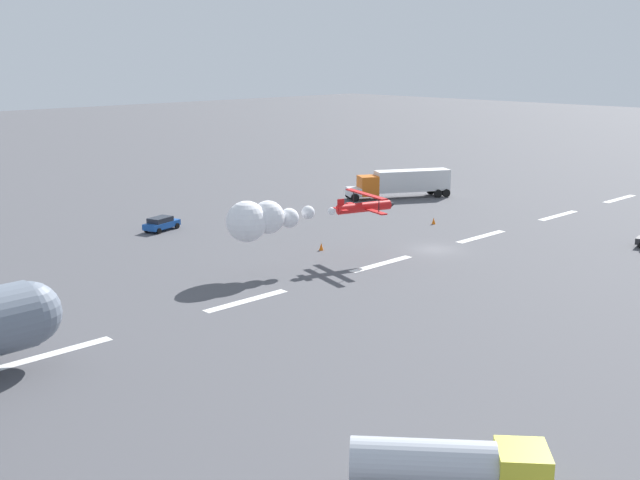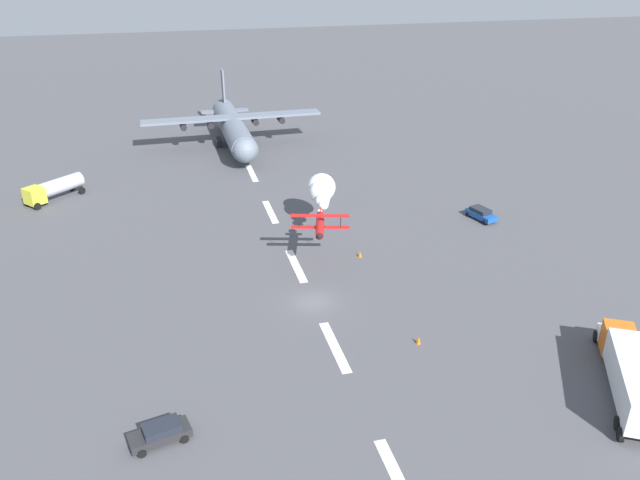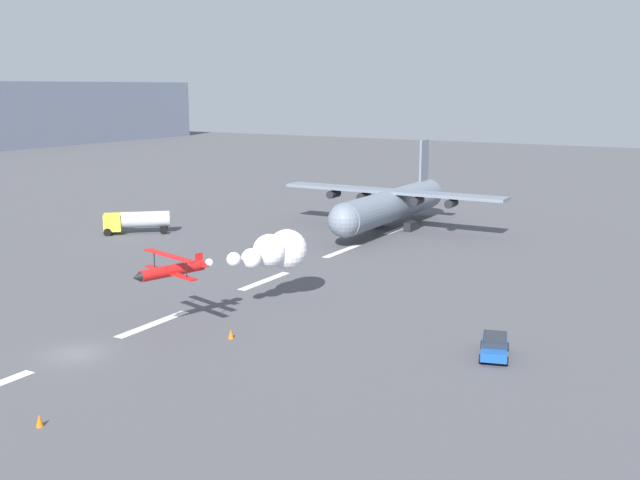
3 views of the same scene
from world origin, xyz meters
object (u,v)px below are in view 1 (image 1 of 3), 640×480
Objects in this scene: stunt_biplane_red at (267,218)px; semi_truck_orange at (402,182)px; fuel_tanker_truck at (452,467)px; traffic_cone_far at (321,247)px; followme_car_yellow at (161,223)px; traffic_cone_near at (434,221)px.

semi_truck_orange is (-37.31, -15.69, -2.74)m from stunt_biplane_red.
fuel_tanker_truck is at bearing 61.12° from stunt_biplane_red.
fuel_tanker_truck is 10.64× the size of traffic_cone_far.
followme_car_yellow reaches higher than traffic_cone_far.
followme_car_yellow is 30.71m from traffic_cone_near.
followme_car_yellow is at bearing -111.23° from fuel_tanker_truck.
stunt_biplane_red is at bearing 82.92° from followme_car_yellow.
stunt_biplane_red is 2.12× the size of fuel_tanker_truck.
semi_truck_orange is 35.13m from followme_car_yellow.
traffic_cone_near is (-26.81, -2.15, -4.49)m from stunt_biplane_red.
followme_car_yellow is 6.24× the size of traffic_cone_near.
traffic_cone_near is at bearing 179.49° from traffic_cone_far.
traffic_cone_near is (-24.19, 18.92, -0.44)m from followme_car_yellow.
traffic_cone_far is at bearing 25.27° from semi_truck_orange.
traffic_cone_near is 1.00× the size of traffic_cone_far.
followme_car_yellow is (-21.44, -55.20, -0.92)m from fuel_tanker_truck.
fuel_tanker_truck is 58.31m from traffic_cone_near.
fuel_tanker_truck is at bearing 41.59° from semi_truck_orange.
stunt_biplane_red is at bearing -118.88° from fuel_tanker_truck.
semi_truck_orange is at bearing 171.19° from followme_car_yellow.
stunt_biplane_red is 22.55× the size of traffic_cone_near.
traffic_cone_near and traffic_cone_far have the same top height.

